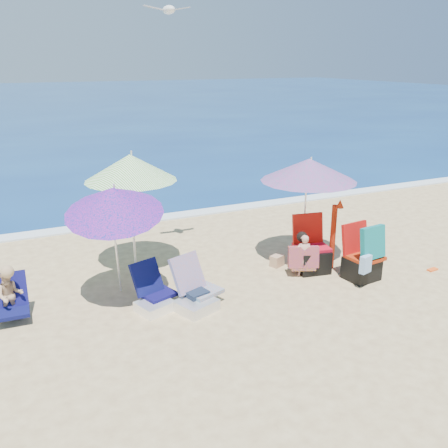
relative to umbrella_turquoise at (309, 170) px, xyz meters
name	(u,v)px	position (x,y,z in m)	size (l,w,h in m)	color
ground	(265,300)	(-1.59, -1.21, -1.87)	(120.00, 120.00, 0.00)	#D8BC84
sea	(33,102)	(-1.59, 43.79, -1.92)	(120.00, 80.00, 0.12)	navy
foam	(168,217)	(-1.59, 3.89, -1.85)	(120.00, 0.50, 0.04)	white
umbrella_turquoise	(309,170)	(0.00, 0.00, 0.00)	(2.24, 2.24, 2.12)	white
umbrella_striped	(130,168)	(-3.20, 1.07, 0.12)	(2.18, 2.18, 2.28)	white
umbrella_blue	(113,201)	(-3.83, -0.25, -0.10)	(2.05, 2.09, 2.16)	silver
furled_umbrella	(334,230)	(0.28, -0.55, -1.10)	(0.20, 0.27, 1.40)	#A9240C
chair_navy	(153,297)	(-3.38, -0.68, -1.68)	(0.76, 0.88, 0.73)	#0E0C45
chair_rainbow	(195,295)	(-2.74, -0.94, -1.65)	(0.92, 0.98, 0.81)	#C35845
camp_chair_left	(312,255)	(-0.16, -0.47, -1.55)	(0.70, 0.73, 1.07)	red
camp_chair_right	(363,260)	(0.45, -1.23, -1.48)	(0.70, 0.79, 1.09)	#A5290B
person_center	(303,256)	(-0.45, -0.62, -1.47)	(0.63, 0.56, 0.83)	tan
person_left	(10,295)	(-5.51, -0.14, -1.45)	(0.53, 0.64, 0.92)	tan
bag_navy_a	(198,299)	(-2.71, -0.95, -1.74)	(0.40, 0.33, 0.27)	#192337
bag_black_a	(182,264)	(-2.41, 0.62, -1.77)	(0.29, 0.22, 0.20)	black
bag_tan	(277,261)	(-0.65, -0.02, -1.76)	(0.31, 0.27, 0.22)	tan
orange_item	(432,270)	(1.98, -1.47, -1.85)	(0.23, 0.13, 0.03)	#FF5A1A
seagull	(169,10)	(-2.34, 1.14, 2.84)	(0.84, 0.39, 0.15)	white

